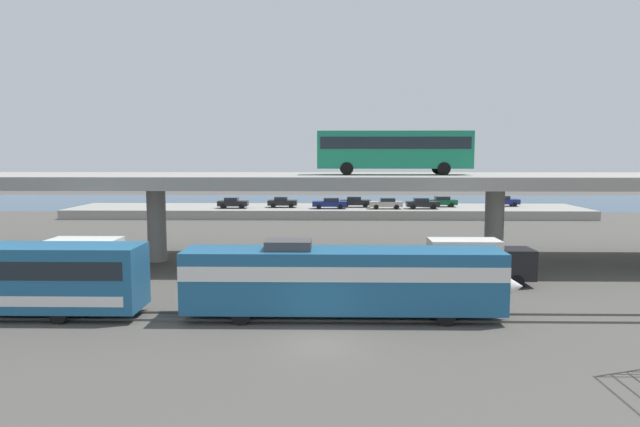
% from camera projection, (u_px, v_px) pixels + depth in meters
% --- Properties ---
extents(ground_plane, '(260.00, 260.00, 0.00)m').
position_uv_depth(ground_plane, '(320.00, 343.00, 26.31)').
color(ground_plane, '#4C4944').
extents(rail_strip_near, '(110.00, 0.12, 0.12)m').
position_uv_depth(rail_strip_near, '(321.00, 321.00, 29.57)').
color(rail_strip_near, '#59544C').
rests_on(rail_strip_near, ground_plane).
extents(rail_strip_far, '(110.00, 0.12, 0.12)m').
position_uv_depth(rail_strip_far, '(322.00, 313.00, 30.98)').
color(rail_strip_far, '#59544C').
rests_on(rail_strip_far, ground_plane).
extents(train_locomotive, '(17.83, 3.04, 4.18)m').
position_uv_depth(train_locomotive, '(358.00, 278.00, 30.02)').
color(train_locomotive, '#1E5984').
rests_on(train_locomotive, ground_plane).
extents(highway_overpass, '(96.00, 11.77, 7.05)m').
position_uv_depth(highway_overpass, '(325.00, 183.00, 45.53)').
color(highway_overpass, gray).
rests_on(highway_overpass, ground_plane).
extents(transit_bus_on_overpass, '(12.00, 2.68, 3.40)m').
position_uv_depth(transit_bus_on_overpass, '(394.00, 148.00, 44.74)').
color(transit_bus_on_overpass, '#197A56').
rests_on(transit_bus_on_overpass, highway_overpass).
extents(service_truck_west, '(6.80, 2.46, 3.04)m').
position_uv_depth(service_truck_west, '(73.00, 259.00, 38.35)').
color(service_truck_west, black).
rests_on(service_truck_west, ground_plane).
extents(service_truck_east, '(6.80, 2.46, 3.04)m').
position_uv_depth(service_truck_east, '(477.00, 260.00, 37.86)').
color(service_truck_east, black).
rests_on(service_truck_east, ground_plane).
extents(pier_parking_lot, '(71.63, 11.83, 1.24)m').
position_uv_depth(pier_parking_lot, '(327.00, 211.00, 80.94)').
color(pier_parking_lot, gray).
rests_on(pier_parking_lot, ground_plane).
extents(parked_car_0, '(4.05, 1.99, 1.50)m').
position_uv_depth(parked_car_0, '(282.00, 202.00, 79.97)').
color(parked_car_0, black).
rests_on(parked_car_0, pier_parking_lot).
extents(parked_car_1, '(4.44, 1.82, 1.50)m').
position_uv_depth(parked_car_1, '(386.00, 203.00, 77.79)').
color(parked_car_1, '#9E998C').
rests_on(parked_car_1, pier_parking_lot).
extents(parked_car_2, '(4.43, 1.86, 1.50)m').
position_uv_depth(parked_car_2, '(422.00, 203.00, 77.85)').
color(parked_car_2, black).
rests_on(parked_car_2, pier_parking_lot).
extents(parked_car_3, '(4.10, 1.98, 1.50)m').
position_uv_depth(parked_car_3, '(233.00, 203.00, 78.78)').
color(parked_car_3, black).
rests_on(parked_car_3, pier_parking_lot).
extents(parked_car_4, '(4.36, 1.82, 1.50)m').
position_uv_depth(parked_car_4, '(355.00, 202.00, 80.31)').
color(parked_car_4, black).
rests_on(parked_car_4, pier_parking_lot).
extents(parked_car_5, '(4.50, 1.93, 1.50)m').
position_uv_depth(parked_car_5, '(441.00, 201.00, 80.86)').
color(parked_car_5, '#0C4C26').
rests_on(parked_car_5, pier_parking_lot).
extents(parked_car_6, '(4.31, 1.90, 1.50)m').
position_uv_depth(parked_car_6, '(503.00, 201.00, 81.83)').
color(parked_car_6, navy).
rests_on(parked_car_6, pier_parking_lot).
extents(parked_car_7, '(4.70, 1.87, 1.50)m').
position_uv_depth(parked_car_7, '(330.00, 203.00, 78.12)').
color(parked_car_7, navy).
rests_on(parked_car_7, pier_parking_lot).
extents(harbor_water, '(140.00, 36.00, 0.01)m').
position_uv_depth(harbor_water, '(328.00, 202.00, 103.87)').
color(harbor_water, navy).
rests_on(harbor_water, ground_plane).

